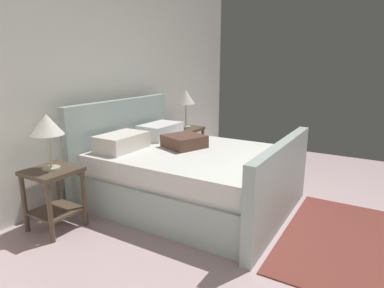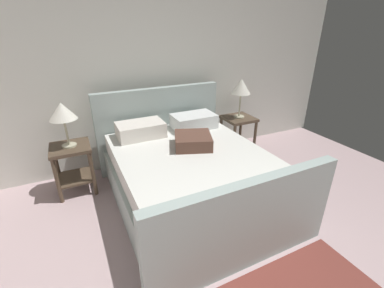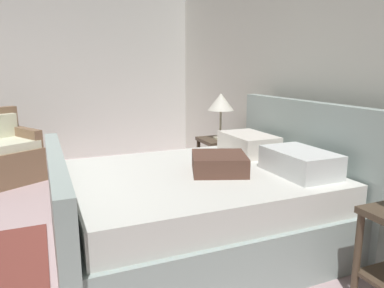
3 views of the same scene
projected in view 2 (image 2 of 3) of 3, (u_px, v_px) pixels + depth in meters
The scene contains 6 objects.
wall_back at pixel (140, 65), 3.47m from camera, with size 6.48×0.12×2.78m, color silver.
bed at pixel (190, 172), 2.96m from camera, with size 1.75×2.14×1.13m.
nightstand_right at pixel (238, 129), 4.04m from camera, with size 0.44×0.44×0.60m.
table_lamp_right at pixel (241, 87), 3.76m from camera, with size 0.28×0.28×0.58m.
nightstand_left at pixel (73, 161), 3.09m from camera, with size 0.44×0.44×0.60m.
table_lamp_left at pixel (62, 112), 2.84m from camera, with size 0.30×0.30×0.52m.
Camera 2 is at (-0.91, -0.19, 1.88)m, focal length 24.36 mm.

